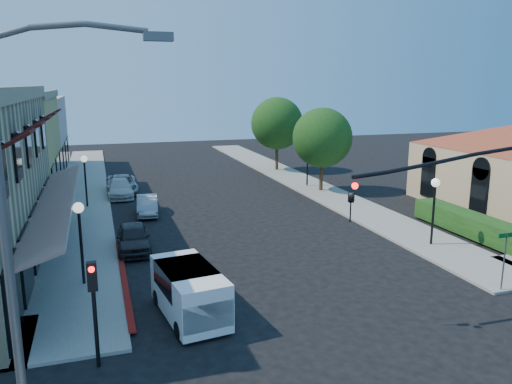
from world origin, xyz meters
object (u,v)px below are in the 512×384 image
object	(u,v)px
secondary_signal	(93,295)
lamppost_left_far	(85,168)
lamppost_left_near	(79,222)
parked_car_b	(147,205)
parked_car_d	(122,184)
street_tree_b	(277,123)
cobra_streetlight	(24,232)
lamppost_right_far	(308,153)
street_tree_a	(322,138)
street_name_sign	(505,252)
parked_car_c	(120,188)
lamppost_right_near	(435,195)
parked_car_a	(133,238)
signal_mast_arm	(491,200)
white_van	(190,290)

from	to	relation	value
secondary_signal	lamppost_left_far	size ratio (longest dim) A/B	0.93
lamppost_left_near	secondary_signal	bearing A→B (deg)	-85.66
parked_car_b	parked_car_d	xyz separation A→B (m)	(-1.19, 7.15, 0.07)
street_tree_b	lamppost_left_near	world-z (taller)	street_tree_b
cobra_streetlight	lamppost_right_far	world-z (taller)	cobra_streetlight
street_tree_a	secondary_signal	size ratio (longest dim) A/B	1.95
street_name_sign	parked_car_c	size ratio (longest dim) A/B	0.56
street_name_sign	lamppost_right_near	size ratio (longest dim) A/B	0.70
street_tree_a	street_tree_b	world-z (taller)	street_tree_b
street_tree_b	parked_car_a	xyz separation A→B (m)	(-14.99, -20.00, -3.87)
street_tree_a	parked_car_d	xyz separation A→B (m)	(-14.79, 4.15, -3.52)
street_tree_b	secondary_signal	distance (m)	34.97
signal_mast_arm	parked_car_c	size ratio (longest dim) A/B	1.79
street_tree_b	parked_car_d	xyz separation A→B (m)	(-14.79, -5.85, -3.87)
signal_mast_arm	street_name_sign	bearing A→B (deg)	23.20
secondary_signal	cobra_streetlight	distance (m)	4.65
street_tree_a	parked_car_b	distance (m)	14.38
street_tree_a	lamppost_left_near	xyz separation A→B (m)	(-17.30, -14.00, -1.46)
parked_car_b	secondary_signal	bearing A→B (deg)	-95.19
street_tree_a	white_van	size ratio (longest dim) A/B	1.50
lamppost_left_far	parked_car_c	size ratio (longest dim) A/B	0.80
white_van	parked_car_a	bearing A→B (deg)	99.49
street_tree_a	secondary_signal	bearing A→B (deg)	-129.21
parked_car_a	street_tree_a	bearing A→B (deg)	35.61
signal_mast_arm	parked_car_a	xyz separation A→B (m)	(-12.04, 10.50, -3.41)
lamppost_left_near	street_name_sign	bearing A→B (deg)	-19.93
street_tree_b	parked_car_c	distance (m)	17.06
lamppost_left_near	parked_car_a	size ratio (longest dim) A/B	0.90
lamppost_left_near	parked_car_b	bearing A→B (deg)	71.41
cobra_streetlight	street_name_sign	distance (m)	17.54
signal_mast_arm	white_van	bearing A→B (deg)	167.60
parked_car_c	cobra_streetlight	bearing A→B (deg)	-96.05
street_tree_a	street_tree_b	size ratio (longest dim) A/B	0.92
street_name_sign	parked_car_c	world-z (taller)	street_name_sign
lamppost_right_far	parked_car_c	distance (m)	14.87
parked_car_d	secondary_signal	bearing A→B (deg)	-94.33
signal_mast_arm	parked_car_d	size ratio (longest dim) A/B	1.64
secondary_signal	white_van	xyz separation A→B (m)	(3.18, 2.44, -1.26)
signal_mast_arm	lamppost_right_near	distance (m)	7.15
lamppost_right_near	parked_car_c	xyz separation A→B (m)	(-14.70, 16.86, -2.09)
lamppost_left_far	parked_car_c	distance (m)	4.22
lamppost_left_far	parked_car_a	world-z (taller)	lamppost_left_far
lamppost_left_near	parked_car_d	size ratio (longest dim) A/B	0.73
street_tree_a	cobra_streetlight	xyz separation A→B (m)	(-17.95, -24.00, 1.07)
street_tree_a	parked_car_d	size ratio (longest dim) A/B	1.33
street_tree_b	street_name_sign	world-z (taller)	street_tree_b
cobra_streetlight	parked_car_c	bearing A→B (deg)	83.74
lamppost_right_far	parked_car_d	bearing A→B (deg)	171.55
street_tree_a	parked_car_c	distance (m)	15.68
lamppost_right_far	parked_car_c	size ratio (longest dim) A/B	0.80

